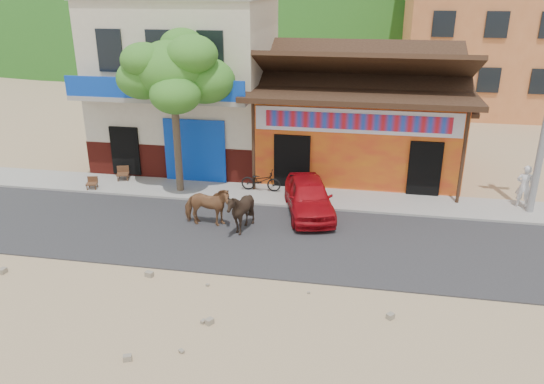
{
  "coord_description": "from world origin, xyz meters",
  "views": [
    {
      "loc": [
        2.35,
        -12.43,
        7.58
      ],
      "look_at": [
        -0.47,
        3.0,
        1.4
      ],
      "focal_mm": 35.0,
      "sensor_mm": 36.0,
      "label": 1
    }
  ],
  "objects": [
    {
      "name": "cafe_chair_left",
      "position": [
        -7.27,
        6.45,
        0.62
      ],
      "size": [
        0.59,
        0.59,
        1.01
      ],
      "primitive_type": null,
      "rotation": [
        0.0,
        0.0,
        0.33
      ],
      "color": "#472E17",
      "rests_on": "sidewalk"
    },
    {
      "name": "cafe_chair_right",
      "position": [
        -8.02,
        5.3,
        0.54
      ],
      "size": [
        0.47,
        0.47,
        0.84
      ],
      "primitive_type": null,
      "rotation": [
        0.0,
        0.0,
        0.23
      ],
      "color": "#4B3019",
      "rests_on": "sidewalk"
    },
    {
      "name": "sidewalk",
      "position": [
        0.0,
        6.0,
        0.06
      ],
      "size": [
        60.0,
        2.0,
        0.12
      ],
      "primitive_type": "cube",
      "color": "gray",
      "rests_on": "ground"
    },
    {
      "name": "cafe_building",
      "position": [
        -5.5,
        10.0,
        3.5
      ],
      "size": [
        7.0,
        6.0,
        7.0
      ],
      "primitive_type": "cube",
      "color": "beige",
      "rests_on": "ground"
    },
    {
      "name": "dance_club",
      "position": [
        2.0,
        10.0,
        1.8
      ],
      "size": [
        8.0,
        6.0,
        3.6
      ],
      "primitive_type": "cube",
      "color": "orange",
      "rests_on": "ground"
    },
    {
      "name": "cow_tan",
      "position": [
        -2.65,
        3.02,
        0.73
      ],
      "size": [
        1.66,
        0.81,
        1.38
      ],
      "primitive_type": "imported",
      "rotation": [
        0.0,
        0.0,
        1.61
      ],
      "color": "brown",
      "rests_on": "road"
    },
    {
      "name": "scooter",
      "position": [
        -1.5,
        6.29,
        0.53
      ],
      "size": [
        1.55,
        0.55,
        0.81
      ],
      "primitive_type": "imported",
      "rotation": [
        0.0,
        0.0,
        1.56
      ],
      "color": "black",
      "rests_on": "sidewalk"
    },
    {
      "name": "road",
      "position": [
        0.0,
        2.5,
        0.02
      ],
      "size": [
        60.0,
        5.0,
        0.04
      ],
      "primitive_type": "cube",
      "color": "#28282B",
      "rests_on": "ground"
    },
    {
      "name": "cow_dark",
      "position": [
        -1.44,
        2.74,
        0.77
      ],
      "size": [
        1.75,
        1.71,
        1.45
      ],
      "primitive_type": "imported",
      "rotation": [
        0.0,
        0.0,
        -0.97
      ],
      "color": "black",
      "rests_on": "road"
    },
    {
      "name": "ground",
      "position": [
        0.0,
        0.0,
        0.0
      ],
      "size": [
        120.0,
        120.0,
        0.0
      ],
      "primitive_type": "plane",
      "color": "#9E825B",
      "rests_on": "ground"
    },
    {
      "name": "red_car",
      "position": [
        0.55,
        4.62,
        0.67
      ],
      "size": [
        2.38,
        3.97,
        1.27
      ],
      "primitive_type": "imported",
      "rotation": [
        0.0,
        0.0,
        0.26
      ],
      "color": "#A70B13",
      "rests_on": "road"
    },
    {
      "name": "pedestrian",
      "position": [
        8.0,
        6.38,
        0.9
      ],
      "size": [
        0.64,
        0.5,
        1.56
      ],
      "primitive_type": "imported",
      "rotation": [
        0.0,
        0.0,
        2.89
      ],
      "color": "silver",
      "rests_on": "sidewalk"
    },
    {
      "name": "apartment_front",
      "position": [
        9.0,
        24.0,
        6.0
      ],
      "size": [
        9.0,
        9.0,
        12.0
      ],
      "primitive_type": "cube",
      "color": "#CC723F",
      "rests_on": "ground"
    },
    {
      "name": "tree",
      "position": [
        -4.6,
        5.8,
        3.12
      ],
      "size": [
        3.0,
        3.0,
        6.0
      ],
      "primitive_type": null,
      "color": "#2D721E",
      "rests_on": "sidewalk"
    }
  ]
}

